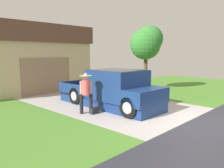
% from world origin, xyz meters
% --- Properties ---
extents(pickup_truck, '(2.12, 5.25, 1.70)m').
position_xyz_m(pickup_truck, '(-0.28, 3.31, 0.77)').
color(pickup_truck, navy).
rests_on(pickup_truck, ground).
extents(person_with_hat, '(0.49, 0.49, 1.65)m').
position_xyz_m(person_with_hat, '(-1.86, 3.44, 0.96)').
color(person_with_hat, black).
rests_on(person_with_hat, ground).
extents(handbag, '(0.39, 0.16, 0.47)m').
position_xyz_m(handbag, '(-1.64, 3.18, 0.15)').
color(handbag, '#232328').
rests_on(handbag, ground).
extents(house_with_garage, '(8.73, 6.58, 4.15)m').
position_xyz_m(house_with_garage, '(-1.36, 11.77, 2.11)').
color(house_with_garage, '#D0B490').
rests_on(house_with_garage, ground).
extents(front_yard_tree, '(2.04, 2.06, 4.18)m').
position_xyz_m(front_yard_tree, '(4.78, 5.21, 3.10)').
color(front_yard_tree, brown).
rests_on(front_yard_tree, ground).
extents(wheeled_trash_bin, '(0.60, 0.72, 1.14)m').
position_xyz_m(wheeled_trash_bin, '(3.74, 7.52, 0.62)').
color(wheeled_trash_bin, navy).
rests_on(wheeled_trash_bin, ground).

